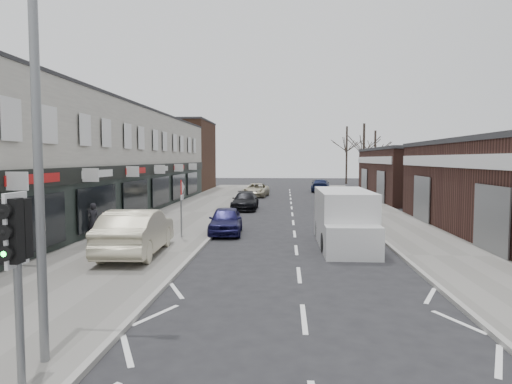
% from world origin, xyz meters
% --- Properties ---
extents(ground, '(160.00, 160.00, 0.00)m').
position_xyz_m(ground, '(0.00, 0.00, 0.00)').
color(ground, black).
rests_on(ground, ground).
extents(pavement_left, '(5.50, 64.00, 0.12)m').
position_xyz_m(pavement_left, '(-6.75, 22.00, 0.06)').
color(pavement_left, slate).
rests_on(pavement_left, ground).
extents(pavement_right, '(3.50, 64.00, 0.12)m').
position_xyz_m(pavement_right, '(5.75, 22.00, 0.06)').
color(pavement_right, slate).
rests_on(pavement_right, ground).
extents(shop_terrace_left, '(8.00, 41.00, 7.10)m').
position_xyz_m(shop_terrace_left, '(-13.50, 19.50, 3.55)').
color(shop_terrace_left, beige).
rests_on(shop_terrace_left, ground).
extents(brick_block_far, '(8.00, 10.00, 8.00)m').
position_xyz_m(brick_block_far, '(-13.50, 45.00, 4.00)').
color(brick_block_far, '#4D2F21').
rests_on(brick_block_far, ground).
extents(right_unit_far, '(10.00, 16.00, 4.50)m').
position_xyz_m(right_unit_far, '(12.50, 34.00, 2.25)').
color(right_unit_far, '#3D221B').
rests_on(right_unit_far, ground).
extents(tree_far_a, '(3.60, 3.60, 8.00)m').
position_xyz_m(tree_far_a, '(9.00, 48.00, 0.00)').
color(tree_far_a, '#382D26').
rests_on(tree_far_a, ground).
extents(tree_far_b, '(3.60, 3.60, 7.50)m').
position_xyz_m(tree_far_b, '(11.50, 54.00, 0.00)').
color(tree_far_b, '#382D26').
rests_on(tree_far_b, ground).
extents(tree_far_c, '(3.60, 3.60, 8.50)m').
position_xyz_m(tree_far_c, '(8.50, 60.00, 0.00)').
color(tree_far_c, '#382D26').
rests_on(tree_far_c, ground).
extents(traffic_light, '(0.28, 0.60, 3.10)m').
position_xyz_m(traffic_light, '(-4.40, -2.02, 2.41)').
color(traffic_light, slate).
rests_on(traffic_light, pavement_left).
extents(street_lamp, '(2.23, 0.22, 8.00)m').
position_xyz_m(street_lamp, '(-4.53, -0.80, 4.62)').
color(street_lamp, slate).
rests_on(street_lamp, pavement_left).
extents(warning_sign, '(0.12, 0.80, 2.70)m').
position_xyz_m(warning_sign, '(-5.16, 12.00, 2.20)').
color(warning_sign, slate).
rests_on(warning_sign, pavement_left).
extents(white_van, '(2.18, 6.09, 2.37)m').
position_xyz_m(white_van, '(2.07, 11.19, 1.12)').
color(white_van, silver).
rests_on(white_van, ground).
extents(sedan_on_pavement, '(2.09, 5.29, 1.71)m').
position_xyz_m(sedan_on_pavement, '(-6.04, 8.21, 0.98)').
color(sedan_on_pavement, beige).
rests_on(sedan_on_pavement, pavement_left).
extents(pedestrian, '(0.68, 0.58, 1.59)m').
position_xyz_m(pedestrian, '(-9.20, 11.66, 0.92)').
color(pedestrian, black).
rests_on(pedestrian, pavement_left).
extents(parked_car_left_a, '(1.81, 3.98, 1.33)m').
position_xyz_m(parked_car_left_a, '(-3.40, 13.83, 0.66)').
color(parked_car_left_a, '#161543').
rests_on(parked_car_left_a, ground).
extents(parked_car_left_b, '(1.81, 4.43, 1.29)m').
position_xyz_m(parked_car_left_b, '(-3.40, 24.54, 0.64)').
color(parked_car_left_b, black).
rests_on(parked_car_left_b, ground).
extents(parked_car_left_c, '(2.59, 4.87, 1.30)m').
position_xyz_m(parked_car_left_c, '(-3.37, 36.00, 0.65)').
color(parked_car_left_c, '#B6AE92').
rests_on(parked_car_left_c, ground).
extents(parked_car_right_a, '(2.16, 5.12, 1.64)m').
position_xyz_m(parked_car_right_a, '(3.45, 19.51, 0.82)').
color(parked_car_right_a, silver).
rests_on(parked_car_right_a, ground).
extents(parked_car_right_b, '(1.75, 3.93, 1.31)m').
position_xyz_m(parked_car_right_b, '(2.76, 25.87, 0.66)').
color(parked_car_right_b, black).
rests_on(parked_car_right_b, ground).
extents(parked_car_right_c, '(2.44, 5.04, 1.42)m').
position_xyz_m(parked_car_right_c, '(3.44, 43.32, 0.71)').
color(parked_car_right_c, '#151F44').
rests_on(parked_car_right_c, ground).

